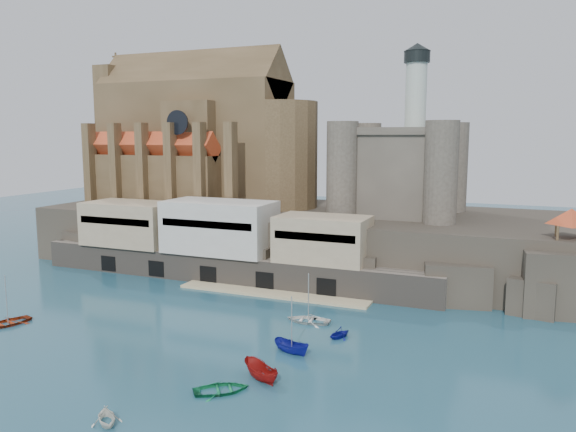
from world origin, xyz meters
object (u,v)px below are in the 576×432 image
Objects in this scene: church at (202,143)px; castle_keep at (400,167)px; boat_2 at (292,353)px; boat_0 at (8,324)px; pavilion at (571,219)px; boat_1 at (107,423)px.

church is 40.39m from castle_keep.
church reaches higher than castle_keep.
boat_0 is at bearing 115.20° from boat_2.
pavilion is at bearing -28.70° from boat_2.
pavilion is 62.01m from boat_1.
church reaches higher than boat_2.
boat_1 is (28.98, -63.85, -22.13)m from church.
boat_2 is at bearing 22.72° from boat_0.
castle_keep is (40.21, -0.78, -3.81)m from church.
castle_keep is 5.23× the size of boat_0.
church is 53.81m from boat_0.
boat_0 is 1.64× the size of boat_1.
boat_0 is at bearing 104.44° from boat_1.
pavilion is 1.14× the size of boat_0.
church is at bearing 66.56° from boat_1.
boat_1 is (-37.15, -48.00, -12.73)m from pavilion.
boat_1 is at bearing -127.73° from pavilion.
castle_keep reaches higher than boat_1.
castle_keep is at bearing 149.82° from pavilion.
church is 7.34× the size of pavilion.
castle_keep is 6.30× the size of boat_2.
castle_keep is 30.50m from pavilion.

